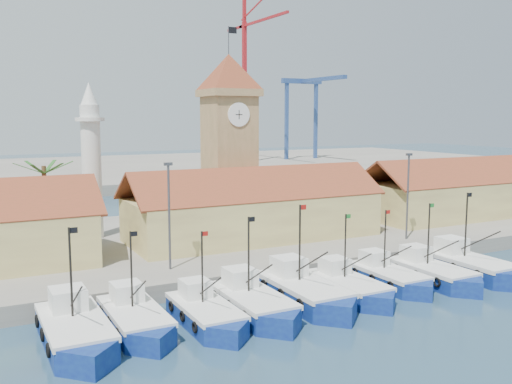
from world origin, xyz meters
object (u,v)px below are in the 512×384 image
boat_0 (76,334)px  minaret (91,160)px  boat_4 (306,294)px  clock_tower (229,137)px

boat_0 → minaret: 27.74m
boat_0 → minaret: (6.43, 25.47, 8.92)m
boat_4 → boat_0: bearing=-179.5°
clock_tower → boat_0: bearing=-132.4°
boat_0 → clock_tower: clock_tower is taller
boat_0 → clock_tower: 33.68m
boat_0 → boat_4: size_ratio=0.97×
boat_0 → minaret: minaret is taller
clock_tower → minaret: 15.30m
boat_4 → clock_tower: 26.21m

